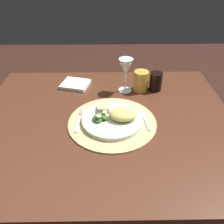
{
  "coord_description": "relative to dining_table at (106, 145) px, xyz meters",
  "views": [
    {
      "loc": [
        0.02,
        -0.81,
        1.35
      ],
      "look_at": [
        0.03,
        0.03,
        0.75
      ],
      "focal_mm": 37.78,
      "sensor_mm": 36.0,
      "label": 1
    }
  ],
  "objects": [
    {
      "name": "dining_table",
      "position": [
        0.0,
        0.0,
        0.0
      ],
      "size": [
        1.13,
        0.92,
        0.73
      ],
      "color": "#4D291A",
      "rests_on": "ground"
    },
    {
      "name": "napkin",
      "position": [
        -0.16,
        0.3,
        0.16
      ],
      "size": [
        0.16,
        0.15,
        0.02
      ],
      "primitive_type": "cube",
      "rotation": [
        0.0,
        0.0,
        -0.27
      ],
      "color": "white",
      "rests_on": "dining_table"
    },
    {
      "name": "dinner_plate",
      "position": [
        0.03,
        -0.02,
        0.17
      ],
      "size": [
        0.26,
        0.26,
        0.02
      ],
      "primitive_type": "cylinder",
      "color": "silver",
      "rests_on": "placemat"
    },
    {
      "name": "fork",
      "position": [
        -0.11,
        -0.02,
        0.16
      ],
      "size": [
        0.02,
        0.17,
        0.0
      ],
      "color": "silver",
      "rests_on": "placemat"
    },
    {
      "name": "bread_piece",
      "position": [
        -0.01,
        0.04,
        0.19
      ],
      "size": [
        0.05,
        0.05,
        0.02
      ],
      "primitive_type": "cube",
      "rotation": [
        0.0,
        0.0,
        4.67
      ],
      "color": "tan",
      "rests_on": "dinner_plate"
    },
    {
      "name": "salad_greens",
      "position": [
        -0.02,
        -0.03,
        0.18
      ],
      "size": [
        0.07,
        0.07,
        0.03
      ],
      "color": "#336D2F",
      "rests_on": "dinner_plate"
    },
    {
      "name": "dark_tumbler",
      "position": [
        0.26,
        0.25,
        0.2
      ],
      "size": [
        0.06,
        0.06,
        0.1
      ],
      "primitive_type": "cylinder",
      "color": "black",
      "rests_on": "dining_table"
    },
    {
      "name": "placemat",
      "position": [
        0.03,
        -0.02,
        0.15
      ],
      "size": [
        0.37,
        0.37,
        0.01
      ],
      "primitive_type": "cylinder",
      "color": "tan",
      "rests_on": "dining_table"
    },
    {
      "name": "pasta_serving",
      "position": [
        0.07,
        -0.02,
        0.2
      ],
      "size": [
        0.12,
        0.09,
        0.04
      ],
      "primitive_type": "ellipsoid",
      "rotation": [
        0.0,
        0.0,
        0.02
      ],
      "color": "#D5C464",
      "rests_on": "dinner_plate"
    },
    {
      "name": "spoon",
      "position": [
        0.17,
        0.0,
        0.16
      ],
      "size": [
        0.03,
        0.14,
        0.01
      ],
      "color": "silver",
      "rests_on": "placemat"
    },
    {
      "name": "ground_plane",
      "position": [
        0.0,
        0.0,
        -0.58
      ],
      "size": [
        6.0,
        6.0,
        0.0
      ],
      "primitive_type": "plane",
      "color": "#331B14"
    },
    {
      "name": "wine_glass",
      "position": [
        0.1,
        0.25,
        0.27
      ],
      "size": [
        0.07,
        0.07,
        0.17
      ],
      "color": "silver",
      "rests_on": "dining_table"
    },
    {
      "name": "amber_tumbler",
      "position": [
        0.18,
        0.25,
        0.2
      ],
      "size": [
        0.07,
        0.07,
        0.11
      ],
      "primitive_type": "cylinder",
      "color": "gold",
      "rests_on": "dining_table"
    }
  ]
}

